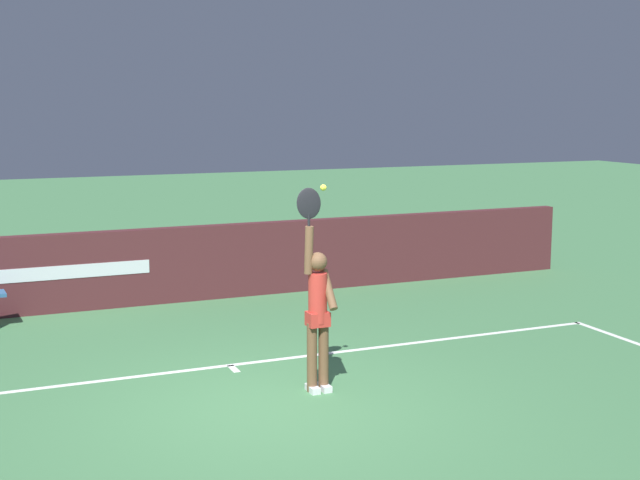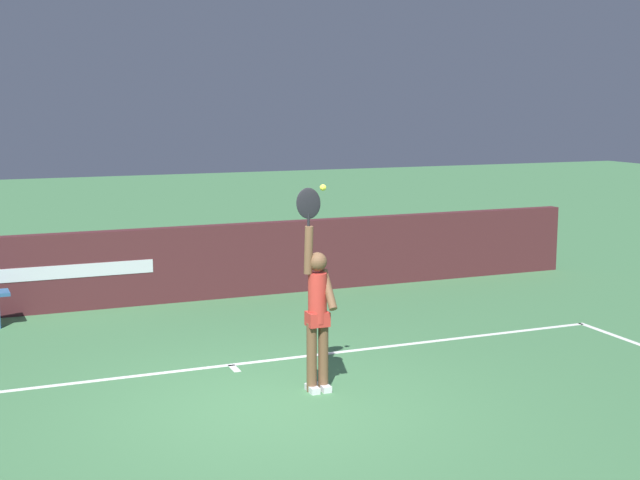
# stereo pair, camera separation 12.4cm
# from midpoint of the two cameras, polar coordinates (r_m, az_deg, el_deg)

# --- Properties ---
(ground_plane) EXTENTS (60.00, 60.00, 0.00)m
(ground_plane) POSITION_cam_midpoint_polar(r_m,az_deg,el_deg) (9.36, -3.61, -10.86)
(ground_plane) COLOR #457E4D
(court_lines) EXTENTS (10.71, 5.99, 0.00)m
(court_lines) POSITION_cam_midpoint_polar(r_m,az_deg,el_deg) (8.14, -0.26, -13.98)
(court_lines) COLOR white
(court_lines) RESTS_ON ground
(back_wall) EXTENTS (15.07, 0.22, 1.22)m
(back_wall) POSITION_cam_midpoint_polar(r_m,az_deg,el_deg) (14.03, -10.62, -1.68)
(back_wall) COLOR #4E2226
(back_wall) RESTS_ON ground
(tennis_player) EXTENTS (0.42, 0.36, 2.30)m
(tennis_player) POSITION_cam_midpoint_polar(r_m,az_deg,el_deg) (9.52, -0.54, -4.59)
(tennis_player) COLOR brown
(tennis_player) RESTS_ON ground
(tennis_ball) EXTENTS (0.07, 0.07, 0.07)m
(tennis_ball) POSITION_cam_midpoint_polar(r_m,az_deg,el_deg) (9.26, -0.16, 3.49)
(tennis_ball) COLOR #D2DB36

